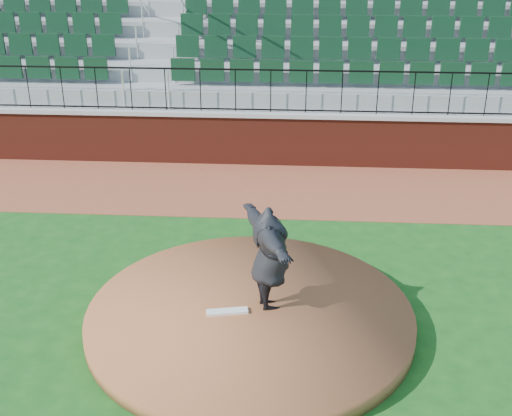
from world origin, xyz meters
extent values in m
plane|color=#164F17|center=(0.00, 0.00, 0.00)|extent=(90.00, 90.00, 0.00)
cube|color=brown|center=(0.00, 5.40, 0.01)|extent=(34.00, 3.20, 0.01)
cube|color=maroon|center=(0.00, 7.00, 0.60)|extent=(34.00, 0.35, 1.20)
cube|color=#B7B7B7|center=(0.00, 7.00, 1.25)|extent=(34.00, 0.45, 0.10)
cube|color=maroon|center=(0.00, 12.52, 2.75)|extent=(34.00, 0.50, 5.50)
cylinder|color=brown|center=(0.00, 0.06, 0.12)|extent=(4.96, 4.96, 0.25)
cube|color=white|center=(-0.34, -0.03, 0.27)|extent=(0.64, 0.27, 0.04)
imported|color=black|center=(0.29, 0.20, 1.09)|extent=(1.22, 2.12, 1.67)
camera|label=1|loc=(0.64, -8.69, 5.97)|focal=48.00mm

